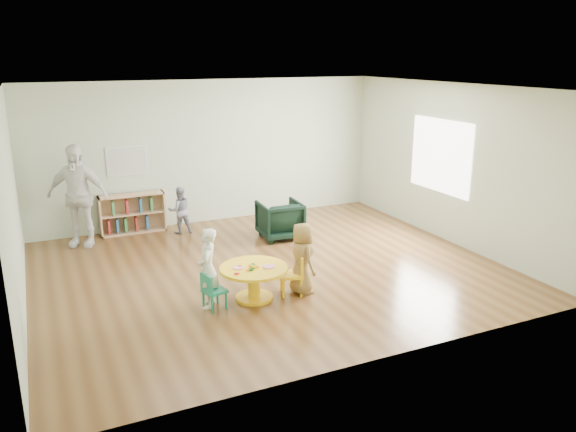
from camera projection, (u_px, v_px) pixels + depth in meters
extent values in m
plane|color=brown|center=(269.00, 269.00, 8.84)|extent=(7.00, 7.00, 0.00)
cube|color=silver|center=(267.00, 91.00, 8.07)|extent=(7.00, 6.00, 0.10)
cube|color=#ADBCA1|center=(210.00, 152.00, 11.07)|extent=(7.00, 0.10, 2.80)
cube|color=#ADBCA1|center=(380.00, 241.00, 5.83)|extent=(7.00, 0.10, 2.80)
cube|color=#ADBCA1|center=(12.00, 208.00, 7.05)|extent=(0.10, 6.00, 2.80)
cube|color=#ADBCA1|center=(452.00, 164.00, 9.86)|extent=(0.10, 6.00, 2.80)
cube|color=silver|center=(440.00, 156.00, 10.08)|extent=(0.02, 1.60, 1.30)
cylinder|color=yellow|center=(254.00, 284.00, 7.73)|extent=(0.17, 0.17, 0.43)
cylinder|color=yellow|center=(254.00, 297.00, 7.78)|extent=(0.52, 0.52, 0.04)
cylinder|color=yellow|center=(254.00, 268.00, 7.66)|extent=(0.94, 0.94, 0.04)
cylinder|color=pink|center=(238.00, 268.00, 7.61)|extent=(0.15, 0.15, 0.02)
cylinder|color=pink|center=(269.00, 266.00, 7.65)|extent=(0.17, 0.17, 0.02)
cylinder|color=yellow|center=(253.00, 266.00, 7.62)|extent=(0.09, 0.13, 0.04)
cylinder|color=#116323|center=(252.00, 269.00, 7.54)|extent=(0.04, 0.05, 0.02)
cylinder|color=#116323|center=(253.00, 264.00, 7.70)|extent=(0.04, 0.05, 0.02)
cube|color=red|center=(237.00, 274.00, 7.40)|extent=(0.07, 0.06, 0.02)
cube|color=orange|center=(248.00, 270.00, 7.52)|extent=(0.07, 0.07, 0.02)
cube|color=#1855B4|center=(254.00, 266.00, 7.67)|extent=(0.07, 0.07, 0.02)
cube|color=#116323|center=(251.00, 270.00, 7.53)|extent=(0.06, 0.06, 0.02)
cube|color=red|center=(240.00, 266.00, 7.66)|extent=(0.06, 0.06, 0.02)
cube|color=orange|center=(256.00, 267.00, 7.63)|extent=(0.06, 0.06, 0.02)
cube|color=#198968|center=(214.00, 291.00, 7.42)|extent=(0.33, 0.33, 0.04)
cube|color=#198968|center=(206.00, 283.00, 7.31)|extent=(0.09, 0.27, 0.24)
cylinder|color=#198968|center=(203.00, 300.00, 7.47)|extent=(0.03, 0.03, 0.24)
cylinder|color=#198968|center=(212.00, 305.00, 7.31)|extent=(0.03, 0.03, 0.24)
cylinder|color=#198968|center=(217.00, 295.00, 7.60)|extent=(0.03, 0.03, 0.24)
cylinder|color=#198968|center=(226.00, 301.00, 7.44)|extent=(0.03, 0.03, 0.24)
cube|color=yellow|center=(291.00, 275.00, 7.86)|extent=(0.39, 0.39, 0.04)
cube|color=yellow|center=(301.00, 264.00, 7.83)|extent=(0.12, 0.31, 0.27)
cylinder|color=yellow|center=(301.00, 288.00, 7.80)|extent=(0.04, 0.04, 0.27)
cylinder|color=yellow|center=(298.00, 281.00, 8.04)|extent=(0.04, 0.04, 0.27)
cylinder|color=yellow|center=(284.00, 289.00, 7.77)|extent=(0.04, 0.04, 0.27)
cylinder|color=yellow|center=(281.00, 282.00, 8.00)|extent=(0.04, 0.04, 0.27)
cube|color=tan|center=(100.00, 217.00, 10.33)|extent=(0.03, 0.30, 0.75)
cube|color=tan|center=(163.00, 210.00, 10.80)|extent=(0.03, 0.30, 0.75)
cube|color=tan|center=(134.00, 232.00, 10.66)|extent=(1.20, 0.30, 0.03)
cube|color=tan|center=(131.00, 195.00, 10.46)|extent=(1.20, 0.30, 0.03)
cube|color=tan|center=(132.00, 213.00, 10.56)|extent=(1.14, 0.28, 0.03)
cube|color=tan|center=(131.00, 211.00, 10.69)|extent=(1.20, 0.02, 0.75)
cube|color=#AE2E31|center=(109.00, 226.00, 10.42)|extent=(0.04, 0.18, 0.26)
cube|color=teal|center=(117.00, 225.00, 10.48)|extent=(0.04, 0.18, 0.26)
cube|color=#42904F|center=(125.00, 224.00, 10.54)|extent=(0.04, 0.18, 0.26)
cube|color=#AE2E31|center=(136.00, 223.00, 10.62)|extent=(0.04, 0.18, 0.26)
cube|color=teal|center=(147.00, 222.00, 10.70)|extent=(0.04, 0.18, 0.26)
cube|color=#42904F|center=(113.00, 208.00, 10.36)|extent=(0.04, 0.18, 0.26)
cube|color=#AE2E31|center=(127.00, 206.00, 10.46)|extent=(0.04, 0.18, 0.26)
cube|color=teal|center=(140.00, 205.00, 10.56)|extent=(0.04, 0.18, 0.26)
cube|color=#42904F|center=(151.00, 204.00, 10.64)|extent=(0.04, 0.18, 0.26)
cube|color=silver|center=(127.00, 161.00, 10.43)|extent=(0.74, 0.01, 0.54)
cube|color=#E0562F|center=(127.00, 161.00, 10.42)|extent=(0.70, 0.00, 0.50)
imported|color=black|center=(280.00, 220.00, 10.27)|extent=(0.78, 0.80, 0.69)
imported|color=white|center=(208.00, 268.00, 7.41)|extent=(0.40, 0.47, 1.09)
imported|color=gold|center=(302.00, 258.00, 7.85)|extent=(0.36, 0.53, 1.03)
imported|color=#1B1E44|center=(180.00, 210.00, 10.50)|extent=(0.45, 0.36, 0.89)
imported|color=white|center=(77.00, 196.00, 9.70)|extent=(1.14, 0.87, 1.80)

